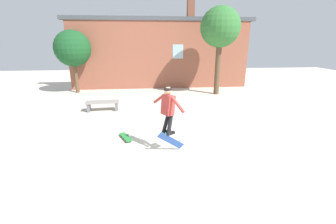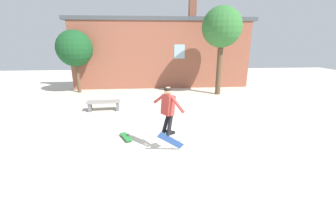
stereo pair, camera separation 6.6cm
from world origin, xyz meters
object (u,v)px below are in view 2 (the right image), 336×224
at_px(tree_right, 222,28).
at_px(skateboard_flipping, 171,141).
at_px(skateboard_resting, 126,137).
at_px(tree_left, 75,49).
at_px(park_bench, 104,104).
at_px(skater, 168,107).

distance_m(tree_right, skateboard_flipping, 8.76).
bearing_deg(skateboard_resting, skateboard_flipping, -151.33).
relative_size(tree_left, park_bench, 2.48).
xyz_separation_m(tree_right, skater, (-3.66, -7.13, -2.43)).
relative_size(tree_left, skater, 2.73).
xyz_separation_m(tree_left, park_bench, (2.25, -4.12, -2.33)).
distance_m(tree_left, park_bench, 5.24).
xyz_separation_m(park_bench, skateboard_resting, (1.30, -3.28, -0.26)).
height_order(tree_right, tree_left, tree_right).
relative_size(park_bench, skater, 1.10).
bearing_deg(tree_right, skateboard_resting, -128.82).
height_order(skater, skateboard_resting, skater).
bearing_deg(skateboard_flipping, tree_right, 49.55).
bearing_deg(tree_left, skater, -59.86).
relative_size(skater, skateboard_flipping, 1.72).
distance_m(tree_right, park_bench, 7.71).
bearing_deg(skater, skateboard_resting, 110.40).
height_order(tree_left, skateboard_resting, tree_left).
relative_size(tree_right, skater, 3.63).
xyz_separation_m(tree_left, skateboard_resting, (3.55, -7.41, -2.58)).
bearing_deg(tree_left, park_bench, -61.35).
xyz_separation_m(tree_left, skater, (4.86, -8.37, -1.31)).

